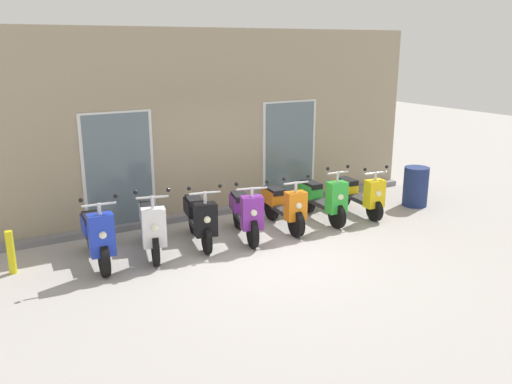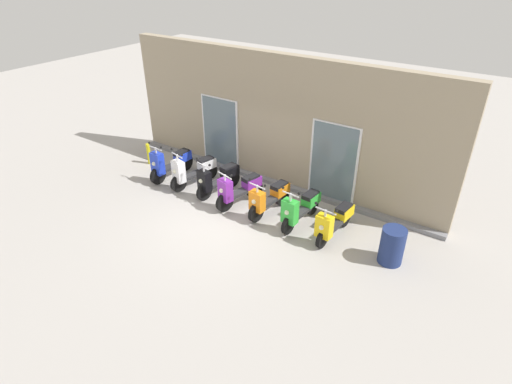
{
  "view_description": "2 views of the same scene",
  "coord_description": "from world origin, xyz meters",
  "px_view_note": "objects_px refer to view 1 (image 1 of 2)",
  "views": [
    {
      "loc": [
        -4.51,
        -7.31,
        3.49
      ],
      "look_at": [
        0.13,
        0.83,
        0.87
      ],
      "focal_mm": 37.21,
      "sensor_mm": 36.0,
      "label": 1
    },
    {
      "loc": [
        5.84,
        -7.0,
        6.14
      ],
      "look_at": [
        0.76,
        0.52,
        0.84
      ],
      "focal_mm": 29.23,
      "sensor_mm": 36.0,
      "label": 2
    }
  ],
  "objects_px": {
    "scooter_purple": "(245,213)",
    "scooter_orange": "(284,206)",
    "trash_bin": "(416,187)",
    "curb_bollard": "(11,252)",
    "scooter_green": "(323,198)",
    "scooter_yellow": "(359,193)",
    "scooter_black": "(199,217)",
    "scooter_white": "(151,226)",
    "scooter_blue": "(97,236)"
  },
  "relations": [
    {
      "from": "scooter_purple",
      "to": "scooter_orange",
      "type": "bearing_deg",
      "value": 6.81
    },
    {
      "from": "trash_bin",
      "to": "curb_bollard",
      "type": "relative_size",
      "value": 1.25
    },
    {
      "from": "scooter_purple",
      "to": "scooter_green",
      "type": "bearing_deg",
      "value": 3.11
    },
    {
      "from": "curb_bollard",
      "to": "trash_bin",
      "type": "bearing_deg",
      "value": -3.42
    },
    {
      "from": "scooter_purple",
      "to": "curb_bollard",
      "type": "relative_size",
      "value": 2.27
    },
    {
      "from": "scooter_yellow",
      "to": "trash_bin",
      "type": "bearing_deg",
      "value": -6.77
    },
    {
      "from": "scooter_green",
      "to": "scooter_orange",
      "type": "bearing_deg",
      "value": 179.49
    },
    {
      "from": "scooter_black",
      "to": "scooter_orange",
      "type": "height_order",
      "value": "scooter_black"
    },
    {
      "from": "scooter_orange",
      "to": "curb_bollard",
      "type": "height_order",
      "value": "scooter_orange"
    },
    {
      "from": "scooter_black",
      "to": "scooter_purple",
      "type": "height_order",
      "value": "scooter_black"
    },
    {
      "from": "scooter_white",
      "to": "scooter_orange",
      "type": "height_order",
      "value": "scooter_white"
    },
    {
      "from": "scooter_orange",
      "to": "trash_bin",
      "type": "distance_m",
      "value": 3.36
    },
    {
      "from": "scooter_black",
      "to": "scooter_white",
      "type": "bearing_deg",
      "value": -178.16
    },
    {
      "from": "scooter_black",
      "to": "scooter_orange",
      "type": "bearing_deg",
      "value": -1.2
    },
    {
      "from": "scooter_green",
      "to": "curb_bollard",
      "type": "bearing_deg",
      "value": 177.01
    },
    {
      "from": "scooter_green",
      "to": "scooter_yellow",
      "type": "relative_size",
      "value": 1.03
    },
    {
      "from": "scooter_blue",
      "to": "trash_bin",
      "type": "height_order",
      "value": "scooter_blue"
    },
    {
      "from": "scooter_blue",
      "to": "scooter_white",
      "type": "bearing_deg",
      "value": -0.27
    },
    {
      "from": "trash_bin",
      "to": "curb_bollard",
      "type": "height_order",
      "value": "trash_bin"
    },
    {
      "from": "scooter_black",
      "to": "scooter_yellow",
      "type": "relative_size",
      "value": 0.99
    },
    {
      "from": "scooter_white",
      "to": "scooter_green",
      "type": "height_order",
      "value": "scooter_white"
    },
    {
      "from": "scooter_blue",
      "to": "scooter_white",
      "type": "height_order",
      "value": "scooter_blue"
    },
    {
      "from": "scooter_orange",
      "to": "scooter_green",
      "type": "relative_size",
      "value": 1.0
    },
    {
      "from": "scooter_blue",
      "to": "scooter_black",
      "type": "xyz_separation_m",
      "value": [
        1.83,
        0.02,
        0.01
      ]
    },
    {
      "from": "scooter_black",
      "to": "scooter_yellow",
      "type": "bearing_deg",
      "value": -0.91
    },
    {
      "from": "curb_bollard",
      "to": "scooter_black",
      "type": "bearing_deg",
      "value": -4.77
    },
    {
      "from": "scooter_black",
      "to": "scooter_yellow",
      "type": "xyz_separation_m",
      "value": [
        3.66,
        -0.06,
        -0.05
      ]
    },
    {
      "from": "scooter_blue",
      "to": "scooter_black",
      "type": "height_order",
      "value": "scooter_blue"
    },
    {
      "from": "scooter_black",
      "to": "scooter_orange",
      "type": "relative_size",
      "value": 0.97
    },
    {
      "from": "scooter_black",
      "to": "trash_bin",
      "type": "distance_m",
      "value": 5.14
    },
    {
      "from": "scooter_white",
      "to": "curb_bollard",
      "type": "height_order",
      "value": "scooter_white"
    },
    {
      "from": "scooter_orange",
      "to": "trash_bin",
      "type": "bearing_deg",
      "value": -3.34
    },
    {
      "from": "scooter_blue",
      "to": "scooter_orange",
      "type": "distance_m",
      "value": 3.6
    },
    {
      "from": "scooter_white",
      "to": "curb_bollard",
      "type": "xyz_separation_m",
      "value": [
        -2.2,
        0.29,
        -0.14
      ]
    },
    {
      "from": "scooter_blue",
      "to": "curb_bollard",
      "type": "bearing_deg",
      "value": 167.45
    },
    {
      "from": "scooter_green",
      "to": "trash_bin",
      "type": "bearing_deg",
      "value": -4.44
    },
    {
      "from": "scooter_blue",
      "to": "trash_bin",
      "type": "distance_m",
      "value": 6.96
    },
    {
      "from": "scooter_purple",
      "to": "scooter_green",
      "type": "xyz_separation_m",
      "value": [
        1.85,
        0.1,
        -0.0
      ]
    },
    {
      "from": "trash_bin",
      "to": "curb_bollard",
      "type": "distance_m",
      "value": 8.25
    },
    {
      "from": "scooter_yellow",
      "to": "trash_bin",
      "type": "distance_m",
      "value": 1.48
    },
    {
      "from": "scooter_purple",
      "to": "curb_bollard",
      "type": "xyz_separation_m",
      "value": [
        -3.96,
        0.4,
        -0.13
      ]
    },
    {
      "from": "scooter_white",
      "to": "trash_bin",
      "type": "height_order",
      "value": "scooter_white"
    },
    {
      "from": "scooter_blue",
      "to": "scooter_green",
      "type": "bearing_deg",
      "value": -0.26
    },
    {
      "from": "scooter_purple",
      "to": "scooter_yellow",
      "type": "relative_size",
      "value": 1.0
    },
    {
      "from": "scooter_black",
      "to": "scooter_orange",
      "type": "xyz_separation_m",
      "value": [
        1.77,
        -0.04,
        -0.04
      ]
    },
    {
      "from": "scooter_yellow",
      "to": "curb_bollard",
      "type": "xyz_separation_m",
      "value": [
        -6.76,
        0.32,
        -0.09
      ]
    },
    {
      "from": "scooter_purple",
      "to": "scooter_yellow",
      "type": "bearing_deg",
      "value": 1.8
    },
    {
      "from": "scooter_blue",
      "to": "scooter_yellow",
      "type": "relative_size",
      "value": 1.05
    },
    {
      "from": "scooter_purple",
      "to": "trash_bin",
      "type": "bearing_deg",
      "value": -1.17
    },
    {
      "from": "scooter_purple",
      "to": "scooter_orange",
      "type": "height_order",
      "value": "scooter_purple"
    }
  ]
}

